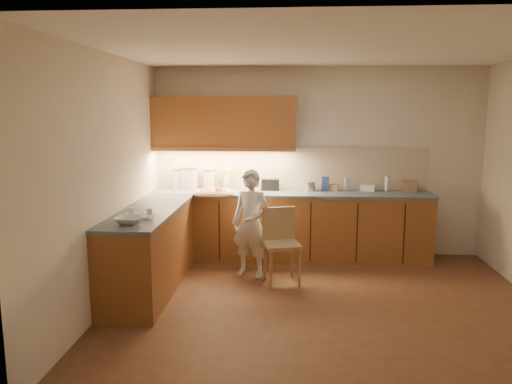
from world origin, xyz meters
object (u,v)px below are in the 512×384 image
(pizza_on_board, at_px, (214,192))
(toaster, at_px, (270,184))
(wooden_chair, at_px, (281,239))
(child, at_px, (251,223))
(oil_jug, at_px, (227,179))

(pizza_on_board, bearing_deg, toaster, 25.60)
(wooden_chair, distance_m, toaster, 1.20)
(child, height_order, wooden_chair, child)
(wooden_chair, relative_size, oil_jug, 2.84)
(oil_jug, bearing_deg, toaster, -5.24)
(pizza_on_board, xyz_separation_m, oil_jug, (0.13, 0.41, 0.12))
(wooden_chair, xyz_separation_m, toaster, (-0.17, 1.09, 0.49))
(pizza_on_board, bearing_deg, oil_jug, 72.66)
(wooden_chair, relative_size, toaster, 3.52)
(child, height_order, toaster, child)
(oil_jug, xyz_separation_m, toaster, (0.61, -0.06, -0.06))
(child, bearing_deg, oil_jug, 130.49)
(wooden_chair, bearing_deg, pizza_on_board, 126.35)
(child, distance_m, toaster, 0.99)
(oil_jug, bearing_deg, wooden_chair, -55.85)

